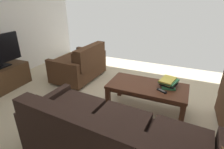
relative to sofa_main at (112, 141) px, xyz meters
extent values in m
cube|color=beige|center=(0.17, -0.97, -0.35)|extent=(5.98, 5.07, 0.01)
cylinder|color=black|center=(0.83, -0.49, -0.32)|extent=(0.05, 0.05, 0.06)
cube|color=black|center=(0.00, -0.06, -0.11)|extent=(1.94, 0.98, 0.36)
cube|color=black|center=(-0.63, -0.04, 0.12)|extent=(0.64, 0.78, 0.10)
cube|color=black|center=(-0.01, -0.08, 0.12)|extent=(0.64, 0.78, 0.10)
cube|color=black|center=(0.62, -0.13, 0.12)|extent=(0.64, 0.78, 0.10)
cube|color=black|center=(0.02, 0.29, 0.24)|extent=(1.90, 0.32, 0.43)
cube|color=black|center=(0.01, 0.18, 0.24)|extent=(0.57, 0.16, 0.29)
cube|color=black|center=(0.64, 0.14, 0.24)|extent=(0.57, 0.16, 0.29)
cube|color=black|center=(0.99, -0.14, -0.04)|extent=(0.16, 0.84, 0.52)
cylinder|color=black|center=(1.95, -2.23, -0.32)|extent=(0.05, 0.05, 0.06)
cylinder|color=black|center=(1.98, -1.44, -0.32)|extent=(0.05, 0.05, 0.06)
cylinder|color=black|center=(1.28, -2.20, -0.32)|extent=(0.05, 0.05, 0.06)
cylinder|color=black|center=(1.32, -1.41, -0.32)|extent=(0.05, 0.05, 0.06)
cube|color=#4C301E|center=(1.63, -1.82, -0.11)|extent=(0.83, 0.98, 0.36)
cube|color=#4C301E|center=(1.65, -1.82, 0.12)|extent=(0.73, 0.91, 0.10)
cube|color=#4C301E|center=(1.30, -1.81, 0.24)|extent=(0.22, 0.96, 0.44)
cube|color=#4C301E|center=(1.41, -1.81, 0.24)|extent=(0.16, 0.86, 0.30)
cube|color=#4C301E|center=(1.61, -2.35, -0.04)|extent=(0.79, 0.13, 0.52)
cube|color=#4C301E|center=(1.66, -1.30, -0.04)|extent=(0.79, 0.13, 0.52)
cube|color=#4C2819|center=(-0.08, -1.21, 0.09)|extent=(1.23, 0.62, 0.04)
cube|color=#4C2819|center=(-0.08, -1.21, 0.04)|extent=(1.13, 0.56, 0.05)
cube|color=#4C2819|center=(-0.65, -1.47, -0.14)|extent=(0.07, 0.07, 0.42)
cube|color=#4C2819|center=(0.49, -1.47, -0.14)|extent=(0.07, 0.07, 0.42)
cube|color=#4C2819|center=(-0.65, -0.95, -0.14)|extent=(0.07, 0.07, 0.42)
cube|color=#4C2819|center=(0.49, -0.95, -0.14)|extent=(0.07, 0.07, 0.42)
cube|color=#4C331E|center=(2.75, -0.81, -0.12)|extent=(0.49, 0.92, 0.46)
cube|color=black|center=(2.88, -0.81, -0.12)|extent=(0.04, 0.78, 0.28)
cube|color=black|center=(2.77, -0.90, -0.12)|extent=(0.21, 0.25, 0.06)
cube|color=black|center=(2.75, -0.81, 0.13)|extent=(0.21, 0.33, 0.02)
cube|color=black|center=(2.75, -0.81, 0.17)|extent=(0.04, 0.06, 0.06)
cylinder|color=black|center=(-1.20, -1.49, -0.32)|extent=(0.05, 0.05, 0.06)
cube|color=#337F51|center=(-0.37, -1.31, 0.12)|extent=(0.26, 0.32, 0.03)
cube|color=black|center=(-0.38, -1.32, 0.15)|extent=(0.27, 0.27, 0.03)
cube|color=#E0CC4C|center=(-0.37, -1.32, 0.17)|extent=(0.23, 0.27, 0.02)
cube|color=#337F51|center=(-0.38, -1.31, 0.20)|extent=(0.30, 0.33, 0.03)
cube|color=#E0CC4C|center=(-0.36, -1.31, 0.22)|extent=(0.25, 0.33, 0.02)
cube|color=black|center=(-0.32, -1.10, 0.12)|extent=(0.16, 0.12, 0.02)
cube|color=#59595B|center=(-0.32, -1.10, 0.13)|extent=(0.11, 0.08, 0.00)
camera|label=1|loc=(-0.58, 1.31, 1.41)|focal=28.65mm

